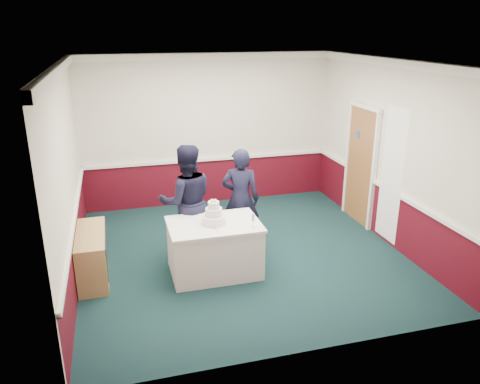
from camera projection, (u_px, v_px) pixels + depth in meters
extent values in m
plane|color=#13292F|center=(242.00, 254.00, 7.53)|extent=(5.00, 5.00, 0.00)
cube|color=silver|center=(209.00, 131.00, 9.28)|extent=(5.00, 0.05, 3.00)
cube|color=silver|center=(69.00, 178.00, 6.42)|extent=(0.05, 5.00, 3.00)
cube|color=silver|center=(388.00, 153.00, 7.65)|extent=(0.05, 5.00, 3.00)
cube|color=white|center=(243.00, 63.00, 6.54)|extent=(5.00, 5.00, 0.05)
cube|color=#490915|center=(210.00, 181.00, 9.64)|extent=(5.00, 0.02, 0.90)
cube|color=white|center=(210.00, 159.00, 9.47)|extent=(4.98, 0.05, 0.06)
cube|color=white|center=(207.00, 56.00, 8.79)|extent=(5.00, 0.08, 0.12)
cube|color=brown|center=(361.00, 166.00, 8.52)|extent=(0.05, 0.90, 2.10)
cube|color=#234799|center=(358.00, 134.00, 8.46)|extent=(0.01, 0.12, 0.12)
cube|color=white|center=(391.00, 175.00, 7.51)|extent=(0.02, 0.60, 2.20)
cube|color=tan|center=(92.00, 255.00, 6.73)|extent=(0.40, 1.20, 0.70)
cube|color=black|center=(107.00, 251.00, 6.76)|extent=(0.01, 1.00, 0.50)
cube|color=white|center=(215.00, 249.00, 6.86)|extent=(1.28, 0.88, 0.76)
cube|color=white|center=(214.00, 224.00, 6.73)|extent=(1.32, 0.92, 0.04)
cylinder|color=white|center=(214.00, 219.00, 6.70)|extent=(0.34, 0.34, 0.12)
cylinder|color=silver|center=(214.00, 222.00, 6.72)|extent=(0.35, 0.35, 0.03)
cylinder|color=white|center=(214.00, 212.00, 6.66)|extent=(0.24, 0.24, 0.11)
cylinder|color=silver|center=(214.00, 215.00, 6.68)|extent=(0.25, 0.25, 0.02)
cylinder|color=white|center=(214.00, 205.00, 6.63)|extent=(0.16, 0.16, 0.10)
cylinder|color=silver|center=(214.00, 208.00, 6.64)|extent=(0.17, 0.17, 0.02)
sphere|color=#EDE5C9|center=(214.00, 201.00, 6.60)|extent=(0.03, 0.03, 0.03)
sphere|color=#EDE5C9|center=(215.00, 200.00, 6.62)|extent=(0.03, 0.03, 0.03)
sphere|color=#EDE5C9|center=(212.00, 200.00, 6.62)|extent=(0.03, 0.03, 0.03)
sphere|color=#EDE5C9|center=(215.00, 201.00, 6.59)|extent=(0.03, 0.03, 0.03)
sphere|color=#EDE5C9|center=(212.00, 201.00, 6.59)|extent=(0.03, 0.03, 0.03)
cube|color=silver|center=(215.00, 229.00, 6.53)|extent=(0.07, 0.22, 0.00)
cylinder|color=silver|center=(253.00, 227.00, 6.59)|extent=(0.05, 0.05, 0.01)
cylinder|color=silver|center=(253.00, 224.00, 6.57)|extent=(0.01, 0.01, 0.09)
cylinder|color=silver|center=(253.00, 217.00, 6.54)|extent=(0.04, 0.04, 0.11)
imported|color=black|center=(187.00, 201.00, 7.24)|extent=(0.88, 0.69, 1.80)
imported|color=black|center=(240.00, 199.00, 7.53)|extent=(0.71, 0.59, 1.68)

